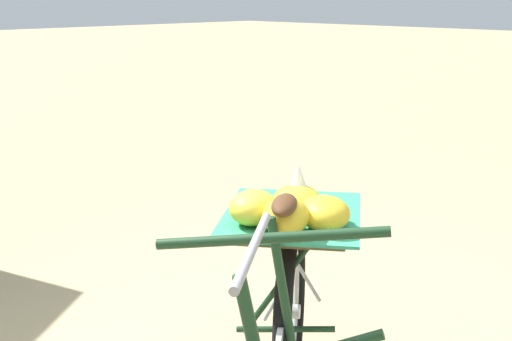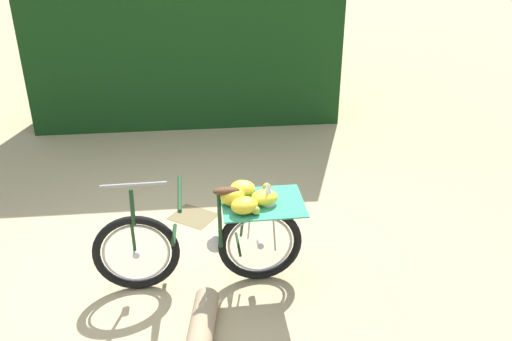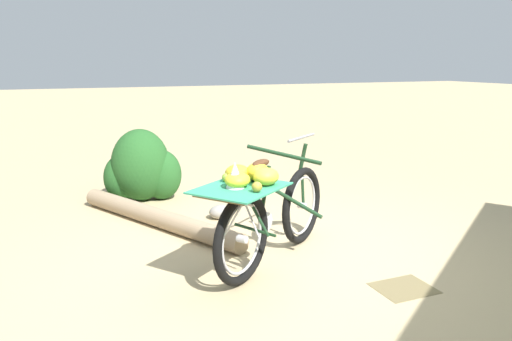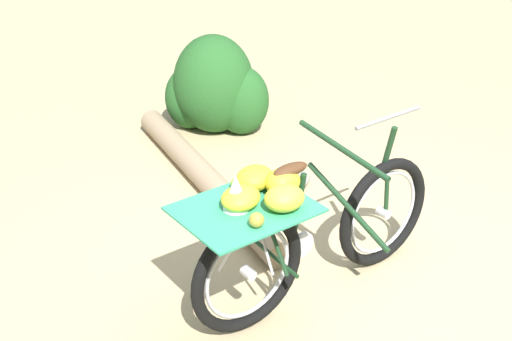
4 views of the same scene
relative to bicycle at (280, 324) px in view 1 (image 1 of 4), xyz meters
name	(u,v)px [view 1 (image 1 of 4)]	position (x,y,z in m)	size (l,w,h in m)	color
bicycle	(280,324)	(0.00, 0.00, 0.00)	(1.61, 1.30, 1.03)	black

